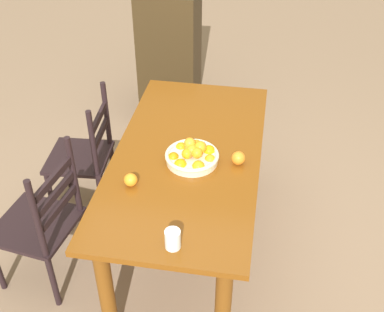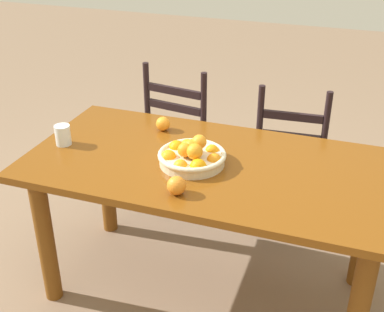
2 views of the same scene
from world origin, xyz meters
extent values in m
plane|color=#876D56|center=(0.00, 0.00, 0.00)|extent=(12.00, 12.00, 0.00)
cube|color=brown|center=(0.00, 0.00, 0.74)|extent=(1.70, 0.86, 0.04)
cylinder|color=brown|center=(-0.73, -0.31, 0.36)|extent=(0.09, 0.09, 0.73)
cylinder|color=brown|center=(0.73, -0.31, 0.36)|extent=(0.09, 0.09, 0.73)
cylinder|color=brown|center=(-0.73, 0.31, 0.36)|extent=(0.09, 0.09, 0.73)
cylinder|color=brown|center=(0.73, 0.31, 0.36)|extent=(0.09, 0.09, 0.73)
cube|color=black|center=(0.26, 0.82, 0.43)|extent=(0.44, 0.44, 0.03)
cylinder|color=black|center=(0.43, 1.01, 0.21)|extent=(0.04, 0.04, 0.42)
cylinder|color=black|center=(0.07, 0.98, 0.21)|extent=(0.04, 0.04, 0.42)
cylinder|color=black|center=(0.46, 0.65, 0.21)|extent=(0.04, 0.04, 0.42)
cylinder|color=black|center=(0.10, 0.63, 0.21)|extent=(0.04, 0.04, 0.42)
cylinder|color=black|center=(0.46, 0.65, 0.69)|extent=(0.04, 0.04, 0.49)
cylinder|color=black|center=(0.10, 0.63, 0.69)|extent=(0.04, 0.04, 0.49)
cube|color=black|center=(0.28, 0.64, 0.65)|extent=(0.32, 0.05, 0.04)
cube|color=black|center=(0.28, 0.64, 0.77)|extent=(0.32, 0.05, 0.04)
cube|color=black|center=(-0.40, 0.85, 0.42)|extent=(0.50, 0.50, 0.03)
cylinder|color=black|center=(-0.18, 1.01, 0.20)|extent=(0.04, 0.04, 0.41)
cylinder|color=black|center=(-0.24, 0.63, 0.20)|extent=(0.04, 0.04, 0.41)
cylinder|color=black|center=(-0.62, 0.68, 0.20)|extent=(0.04, 0.04, 0.41)
cylinder|color=black|center=(-0.24, 0.63, 0.70)|extent=(0.04, 0.04, 0.53)
cylinder|color=black|center=(-0.62, 0.68, 0.70)|extent=(0.04, 0.04, 0.53)
cube|color=black|center=(-0.43, 0.66, 0.62)|extent=(0.35, 0.08, 0.04)
cube|color=black|center=(-0.43, 0.66, 0.72)|extent=(0.35, 0.08, 0.04)
cube|color=black|center=(-0.43, 0.66, 0.82)|extent=(0.35, 0.08, 0.04)
cube|color=#332513|center=(1.74, 0.46, 0.59)|extent=(0.79, 0.53, 1.18)
cylinder|color=beige|center=(-0.07, -0.04, 0.78)|extent=(0.30, 0.30, 0.05)
torus|color=beige|center=(-0.07, -0.04, 0.81)|extent=(0.31, 0.31, 0.02)
sphere|color=orange|center=(0.04, -0.05, 0.80)|extent=(0.07, 0.07, 0.07)
sphere|color=orange|center=(0.00, 0.04, 0.80)|extent=(0.06, 0.06, 0.06)
sphere|color=orange|center=(-0.10, 0.06, 0.80)|extent=(0.07, 0.07, 0.07)
sphere|color=orange|center=(-0.17, 0.01, 0.80)|extent=(0.07, 0.07, 0.07)
sphere|color=orange|center=(-0.17, -0.09, 0.80)|extent=(0.07, 0.07, 0.07)
sphere|color=orange|center=(-0.09, -0.15, 0.80)|extent=(0.06, 0.06, 0.06)
sphere|color=orange|center=(-0.01, -0.13, 0.80)|extent=(0.08, 0.08, 0.08)
sphere|color=orange|center=(-0.04, -0.02, 0.87)|extent=(0.07, 0.07, 0.07)
sphere|color=orange|center=(-0.04, -0.08, 0.85)|extent=(0.07, 0.07, 0.07)
sphere|color=orange|center=(-0.09, -0.07, 0.84)|extent=(0.07, 0.07, 0.07)
sphere|color=orange|center=(-0.10, -0.02, 0.84)|extent=(0.06, 0.06, 0.06)
sphere|color=orange|center=(-0.07, -0.03, 0.84)|extent=(0.07, 0.07, 0.07)
sphere|color=orange|center=(-0.08, -0.04, 0.85)|extent=(0.07, 0.07, 0.07)
sphere|color=orange|center=(-0.10, -0.02, 0.84)|extent=(0.06, 0.06, 0.06)
sphere|color=orange|center=(-0.06, -0.03, 0.84)|extent=(0.07, 0.07, 0.07)
sphere|color=orange|center=(-0.05, -0.30, 0.80)|extent=(0.08, 0.08, 0.08)
sphere|color=orange|center=(-0.33, 0.25, 0.80)|extent=(0.07, 0.07, 0.07)
cylinder|color=silver|center=(-0.73, -0.06, 0.81)|extent=(0.08, 0.08, 0.10)
camera|label=1|loc=(-2.28, -0.41, 2.49)|focal=45.78mm
camera|label=2|loc=(0.60, -1.95, 1.88)|focal=47.43mm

